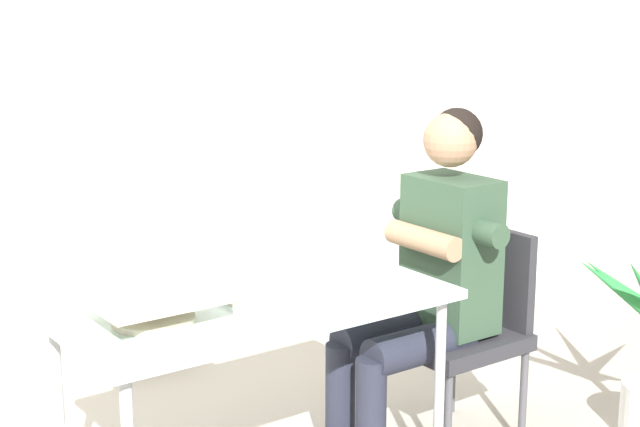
{
  "coord_description": "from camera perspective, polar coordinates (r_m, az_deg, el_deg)",
  "views": [
    {
      "loc": [
        -1.56,
        -2.54,
        1.72
      ],
      "look_at": [
        0.26,
        0.0,
        1.0
      ],
      "focal_mm": 54.29,
      "sensor_mm": 36.0,
      "label": 1
    }
  ],
  "objects": [
    {
      "name": "wall_back",
      "position": [
        4.37,
        -10.49,
        9.84
      ],
      "size": [
        8.0,
        0.1,
        3.0
      ],
      "primitive_type": "cube",
      "color": "silver",
      "rests_on": "ground_plane"
    },
    {
      "name": "crt_monitor",
      "position": [
        2.9,
        -9.88,
        -2.21
      ],
      "size": [
        0.39,
        0.33,
        0.39
      ],
      "color": "beige",
      "rests_on": "desk"
    },
    {
      "name": "desk",
      "position": [
        3.16,
        -3.86,
        -6.15
      ],
      "size": [
        1.27,
        0.65,
        0.75
      ],
      "color": "#B7B7BC",
      "rests_on": "ground_plane"
    },
    {
      "name": "office_chair",
      "position": [
        3.79,
        8.53,
        -6.34
      ],
      "size": [
        0.45,
        0.45,
        0.84
      ],
      "color": "#4C4C51",
      "rests_on": "ground_plane"
    },
    {
      "name": "keyboard",
      "position": [
        3.13,
        -4.08,
        -4.85
      ],
      "size": [
        0.2,
        0.45,
        0.03
      ],
      "color": "beige",
      "rests_on": "desk"
    },
    {
      "name": "person_seated",
      "position": [
        3.59,
        6.36,
        -3.6
      ],
      "size": [
        0.74,
        0.54,
        1.31
      ],
      "color": "#334C38",
      "rests_on": "ground_plane"
    }
  ]
}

